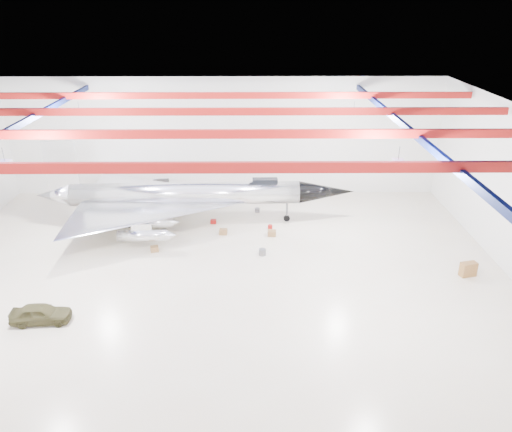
{
  "coord_description": "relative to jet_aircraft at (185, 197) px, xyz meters",
  "views": [
    {
      "loc": [
        2.51,
        -30.33,
        17.37
      ],
      "look_at": [
        2.82,
        2.0,
        3.2
      ],
      "focal_mm": 35.0,
      "sensor_mm": 36.0,
      "label": 1
    }
  ],
  "objects": [
    {
      "name": "crate_ply",
      "position": [
        -1.79,
        -5.21,
        -2.13
      ],
      "size": [
        0.69,
        0.61,
        0.42
      ],
      "primitive_type": "cube",
      "rotation": [
        0.0,
        0.0,
        0.25
      ],
      "color": "olive",
      "rests_on": "floor"
    },
    {
      "name": "jet_aircraft",
      "position": [
        0.0,
        0.0,
        0.0
      ],
      "size": [
        26.14,
        15.29,
        7.13
      ],
      "rotation": [
        0.0,
        0.0,
        0.03
      ],
      "color": "silver",
      "rests_on": "floor"
    },
    {
      "name": "oil_barrel",
      "position": [
        3.19,
        -2.3,
        -2.12
      ],
      "size": [
        0.65,
        0.54,
        0.43
      ],
      "primitive_type": "cube",
      "rotation": [
        0.0,
        0.0,
        -0.09
      ],
      "color": "olive",
      "rests_on": "floor"
    },
    {
      "name": "toolbox_red",
      "position": [
        2.25,
        -0.19,
        -2.17
      ],
      "size": [
        0.48,
        0.39,
        0.33
      ],
      "primitive_type": "cube",
      "rotation": [
        0.0,
        0.0,
        -0.03
      ],
      "color": "maroon",
      "rests_on": "floor"
    },
    {
      "name": "desk",
      "position": [
        20.15,
        -8.97,
        -1.84
      ],
      "size": [
        1.19,
        0.8,
        1.0
      ],
      "primitive_type": "cube",
      "rotation": [
        0.0,
        0.0,
        0.25
      ],
      "color": "brown",
      "rests_on": "floor"
    },
    {
      "name": "crate_small",
      "position": [
        -1.62,
        -1.93,
        -2.2
      ],
      "size": [
        0.45,
        0.38,
        0.29
      ],
      "primitive_type": "cube",
      "rotation": [
        0.0,
        0.0,
        0.13
      ],
      "color": "#59595B",
      "rests_on": "floor"
    },
    {
      "name": "tool_chest",
      "position": [
        6.98,
        -1.32,
        -2.17
      ],
      "size": [
        0.49,
        0.49,
        0.33
      ],
      "primitive_type": "cylinder",
      "rotation": [
        0.0,
        0.0,
        -0.39
      ],
      "color": "maroon",
      "rests_on": "floor"
    },
    {
      "name": "jeep",
      "position": [
        -6.79,
        -14.02,
        -1.76
      ],
      "size": [
        3.5,
        1.62,
        1.16
      ],
      "primitive_type": "imported",
      "rotation": [
        0.0,
        0.0,
        1.64
      ],
      "color": "#3E3A1F",
      "rests_on": "floor"
    },
    {
      "name": "ceiling",
      "position": [
        2.96,
        -7.99,
        8.66
      ],
      "size": [
        40.0,
        40.0,
        0.0
      ],
      "primitive_type": "plane",
      "rotation": [
        3.14,
        0.0,
        0.0
      ],
      "color": "#0A0F38",
      "rests_on": "wall_back"
    },
    {
      "name": "engine_drum",
      "position": [
        6.25,
        -5.85,
        -2.1
      ],
      "size": [
        0.62,
        0.62,
        0.47
      ],
      "primitive_type": "cylinder",
      "rotation": [
        0.0,
        0.0,
        0.21
      ],
      "color": "#59595B",
      "rests_on": "floor"
    },
    {
      "name": "ceiling_structure",
      "position": [
        2.96,
        -7.99,
        7.98
      ],
      "size": [
        39.5,
        29.5,
        1.08
      ],
      "color": "maroon",
      "rests_on": "ceiling"
    },
    {
      "name": "spares_box",
      "position": [
        5.97,
        2.17,
        -2.15
      ],
      "size": [
        0.53,
        0.53,
        0.38
      ],
      "primitive_type": "cylinder",
      "rotation": [
        0.0,
        0.0,
        0.32
      ],
      "color": "#59595B",
      "rests_on": "floor"
    },
    {
      "name": "floor",
      "position": [
        2.96,
        -7.99,
        -2.34
      ],
      "size": [
        40.0,
        40.0,
        0.0
      ],
      "primitive_type": "plane",
      "color": "beige",
      "rests_on": "ground"
    },
    {
      "name": "parts_bin",
      "position": [
        7.07,
        -2.61,
        -2.11
      ],
      "size": [
        0.7,
        0.58,
        0.45
      ],
      "primitive_type": "cube",
      "rotation": [
        0.0,
        0.0,
        -0.1
      ],
      "color": "olive",
      "rests_on": "floor"
    },
    {
      "name": "wall_back",
      "position": [
        2.96,
        7.01,
        3.16
      ],
      "size": [
        40.0,
        0.0,
        40.0
      ],
      "primitive_type": "plane",
      "rotation": [
        1.57,
        0.0,
        0.0
      ],
      "color": "silver",
      "rests_on": "floor"
    }
  ]
}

